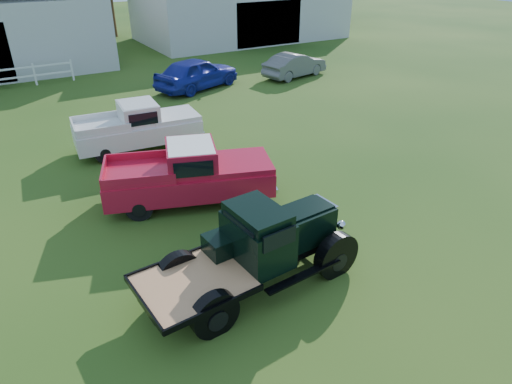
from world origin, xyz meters
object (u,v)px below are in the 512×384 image
red_pickup (189,173)px  white_pickup (138,127)px  misc_car_grey (295,65)px  misc_car_blue (197,73)px  vintage_flatbed (254,249)px

red_pickup → white_pickup: size_ratio=1.07×
red_pickup → white_pickup: (-0.04, 4.81, -0.05)m
white_pickup → misc_car_grey: white_pickup is taller
red_pickup → misc_car_blue: size_ratio=1.04×
white_pickup → misc_car_blue: white_pickup is taller
red_pickup → misc_car_blue: red_pickup is taller
vintage_flatbed → misc_car_grey: vintage_flatbed is taller
vintage_flatbed → white_pickup: size_ratio=1.05×
misc_car_grey → white_pickup: bearing=104.8°
white_pickup → misc_car_grey: size_ratio=1.15×
red_pickup → misc_car_grey: red_pickup is taller
white_pickup → vintage_flatbed: bearing=-86.7°
vintage_flatbed → misc_car_grey: size_ratio=1.21×
red_pickup → misc_car_blue: 12.53m
vintage_flatbed → misc_car_blue: vintage_flatbed is taller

